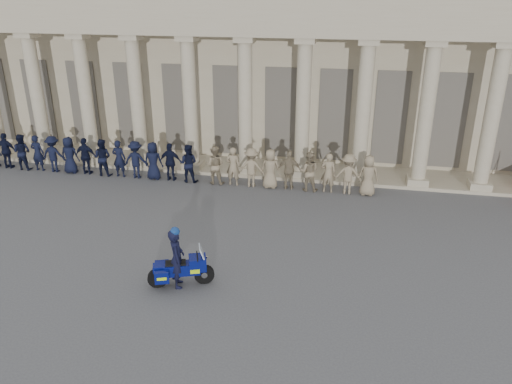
# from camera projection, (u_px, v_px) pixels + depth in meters

# --- Properties ---
(ground) EXTENTS (90.00, 90.00, 0.00)m
(ground) POSITION_uv_depth(u_px,v_px,m) (232.00, 262.00, 16.19)
(ground) COLOR #4A4A4D
(ground) RESTS_ON ground
(building) EXTENTS (40.00, 12.50, 9.00)m
(building) POSITION_uv_depth(u_px,v_px,m) (294.00, 58.00, 27.80)
(building) COLOR tan
(building) RESTS_ON ground
(officer_rank) EXTENTS (18.90, 0.67, 1.76)m
(officer_rank) POSITION_uv_depth(u_px,v_px,m) (168.00, 162.00, 22.67)
(officer_rank) COLOR black
(officer_rank) RESTS_ON ground
(motorcycle) EXTENTS (1.90, 1.11, 1.27)m
(motorcycle) POSITION_uv_depth(u_px,v_px,m) (181.00, 269.00, 14.74)
(motorcycle) COLOR black
(motorcycle) RESTS_ON ground
(rider) EXTENTS (0.65, 0.78, 1.94)m
(rider) POSITION_uv_depth(u_px,v_px,m) (177.00, 257.00, 14.56)
(rider) COLOR black
(rider) RESTS_ON ground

